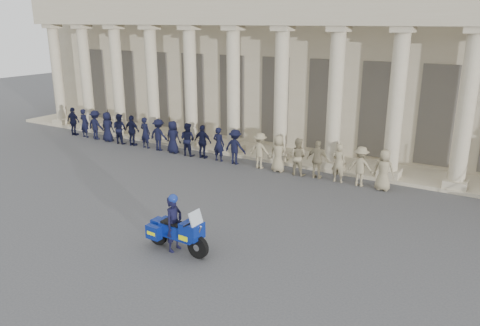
# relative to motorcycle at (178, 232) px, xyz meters

# --- Properties ---
(ground) EXTENTS (90.00, 90.00, 0.00)m
(ground) POSITION_rel_motorcycle_xyz_m (-0.26, 1.75, -0.61)
(ground) COLOR #424245
(ground) RESTS_ON ground
(building) EXTENTS (40.00, 12.50, 9.00)m
(building) POSITION_rel_motorcycle_xyz_m (-0.26, 16.49, 3.91)
(building) COLOR tan
(building) RESTS_ON ground
(officer_rank) EXTENTS (18.98, 0.63, 1.66)m
(officer_rank) POSITION_rel_motorcycle_xyz_m (-5.17, 8.33, 0.21)
(officer_rank) COLOR black
(officer_rank) RESTS_ON ground
(motorcycle) EXTENTS (2.22, 0.91, 1.42)m
(motorcycle) POSITION_rel_motorcycle_xyz_m (0.00, 0.00, 0.00)
(motorcycle) COLOR black
(motorcycle) RESTS_ON ground
(rider) EXTENTS (0.43, 0.63, 1.76)m
(rider) POSITION_rel_motorcycle_xyz_m (-0.12, 0.00, 0.26)
(rider) COLOR black
(rider) RESTS_ON ground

